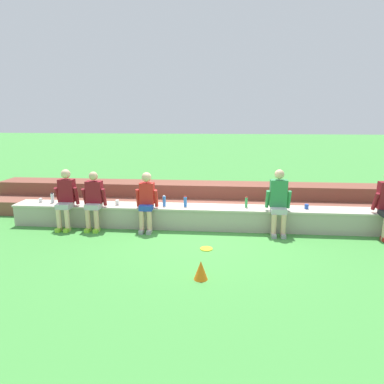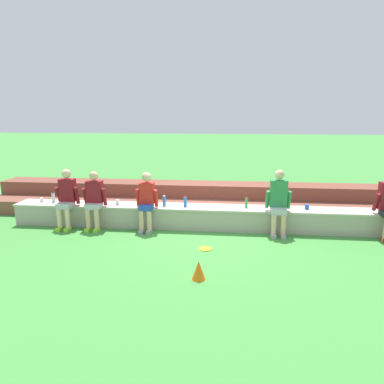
{
  "view_description": "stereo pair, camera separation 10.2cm",
  "coord_description": "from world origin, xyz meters",
  "px_view_note": "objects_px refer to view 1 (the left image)",
  "views": [
    {
      "loc": [
        0.38,
        -7.28,
        2.62
      ],
      "look_at": [
        -0.29,
        0.29,
        0.86
      ],
      "focal_mm": 31.42,
      "sensor_mm": 36.0,
      "label": 1
    },
    {
      "loc": [
        0.48,
        -7.27,
        2.62
      ],
      "look_at": [
        -0.29,
        0.29,
        0.86
      ],
      "focal_mm": 31.42,
      "sensor_mm": 36.0,
      "label": 2
    }
  ],
  "objects_px": {
    "water_bottle_near_right": "(52,198)",
    "frisbee": "(206,249)",
    "person_center": "(147,200)",
    "plastic_cup_left_end": "(307,206)",
    "water_bottle_near_left": "(164,201)",
    "plastic_cup_middle": "(41,200)",
    "water_bottle_mid_left": "(246,202)",
    "person_far_left": "(66,197)",
    "sports_cone": "(201,270)",
    "plastic_cup_right_end": "(117,202)",
    "person_right_of_center": "(278,200)",
    "water_bottle_mid_right": "(185,202)",
    "person_left_of_center": "(94,199)"
  },
  "relations": [
    {
      "from": "water_bottle_near_right",
      "to": "frisbee",
      "type": "distance_m",
      "value": 4.11
    },
    {
      "from": "plastic_cup_right_end",
      "to": "sports_cone",
      "type": "xyz_separation_m",
      "value": [
        2.16,
        -2.54,
        -0.41
      ]
    },
    {
      "from": "frisbee",
      "to": "sports_cone",
      "type": "distance_m",
      "value": 1.27
    },
    {
      "from": "water_bottle_mid_right",
      "to": "plastic_cup_left_end",
      "type": "relative_size",
      "value": 2.32
    },
    {
      "from": "person_right_of_center",
      "to": "water_bottle_mid_left",
      "type": "distance_m",
      "value": 0.75
    },
    {
      "from": "plastic_cup_middle",
      "to": "frisbee",
      "type": "relative_size",
      "value": 0.41
    },
    {
      "from": "person_left_of_center",
      "to": "frisbee",
      "type": "bearing_deg",
      "value": -20.57
    },
    {
      "from": "water_bottle_mid_right",
      "to": "water_bottle_near_right",
      "type": "bearing_deg",
      "value": 178.66
    },
    {
      "from": "plastic_cup_left_end",
      "to": "plastic_cup_right_end",
      "type": "distance_m",
      "value": 4.41
    },
    {
      "from": "person_right_of_center",
      "to": "sports_cone",
      "type": "xyz_separation_m",
      "value": [
        -1.57,
        -2.29,
        -0.62
      ]
    },
    {
      "from": "water_bottle_mid_left",
      "to": "water_bottle_near_left",
      "type": "bearing_deg",
      "value": -178.08
    },
    {
      "from": "person_center",
      "to": "plastic_cup_middle",
      "type": "distance_m",
      "value": 2.76
    },
    {
      "from": "person_left_of_center",
      "to": "person_right_of_center",
      "type": "height_order",
      "value": "person_right_of_center"
    },
    {
      "from": "person_far_left",
      "to": "water_bottle_mid_left",
      "type": "xyz_separation_m",
      "value": [
        4.18,
        0.32,
        -0.11
      ]
    },
    {
      "from": "water_bottle_near_left",
      "to": "frisbee",
      "type": "bearing_deg",
      "value": -50.3
    },
    {
      "from": "person_center",
      "to": "sports_cone",
      "type": "height_order",
      "value": "person_center"
    },
    {
      "from": "water_bottle_near_left",
      "to": "frisbee",
      "type": "xyz_separation_m",
      "value": [
        1.06,
        -1.27,
        -0.63
      ]
    },
    {
      "from": "plastic_cup_left_end",
      "to": "sports_cone",
      "type": "xyz_separation_m",
      "value": [
        -2.26,
        -2.59,
        -0.41
      ]
    },
    {
      "from": "person_left_of_center",
      "to": "plastic_cup_middle",
      "type": "relative_size",
      "value": 13.47
    },
    {
      "from": "person_center",
      "to": "water_bottle_mid_left",
      "type": "xyz_separation_m",
      "value": [
        2.27,
        0.33,
        -0.09
      ]
    },
    {
      "from": "person_center",
      "to": "frisbee",
      "type": "height_order",
      "value": "person_center"
    },
    {
      "from": "person_far_left",
      "to": "person_left_of_center",
      "type": "distance_m",
      "value": 0.68
    },
    {
      "from": "person_far_left",
      "to": "sports_cone",
      "type": "relative_size",
      "value": 4.34
    },
    {
      "from": "frisbee",
      "to": "plastic_cup_left_end",
      "type": "bearing_deg",
      "value": 30.99
    },
    {
      "from": "plastic_cup_right_end",
      "to": "frisbee",
      "type": "relative_size",
      "value": 0.48
    },
    {
      "from": "water_bottle_near_right",
      "to": "plastic_cup_left_end",
      "type": "height_order",
      "value": "water_bottle_near_right"
    },
    {
      "from": "frisbee",
      "to": "water_bottle_near_right",
      "type": "bearing_deg",
      "value": 160.52
    },
    {
      "from": "water_bottle_mid_left",
      "to": "sports_cone",
      "type": "xyz_separation_m",
      "value": [
        -0.89,
        -2.6,
        -0.47
      ]
    },
    {
      "from": "plastic_cup_left_end",
      "to": "plastic_cup_middle",
      "type": "xyz_separation_m",
      "value": [
        -6.37,
        0.03,
        -0.0
      ]
    },
    {
      "from": "person_left_of_center",
      "to": "plastic_cup_middle",
      "type": "xyz_separation_m",
      "value": [
        -1.5,
        0.37,
        -0.16
      ]
    },
    {
      "from": "person_center",
      "to": "plastic_cup_left_end",
      "type": "bearing_deg",
      "value": 5.18
    },
    {
      "from": "water_bottle_near_left",
      "to": "water_bottle_mid_left",
      "type": "relative_size",
      "value": 1.02
    },
    {
      "from": "person_left_of_center",
      "to": "plastic_cup_middle",
      "type": "distance_m",
      "value": 1.55
    },
    {
      "from": "plastic_cup_left_end",
      "to": "sports_cone",
      "type": "relative_size",
      "value": 0.34
    },
    {
      "from": "water_bottle_mid_left",
      "to": "plastic_cup_right_end",
      "type": "distance_m",
      "value": 3.05
    },
    {
      "from": "person_left_of_center",
      "to": "person_center",
      "type": "height_order",
      "value": "same"
    },
    {
      "from": "water_bottle_mid_left",
      "to": "person_right_of_center",
      "type": "bearing_deg",
      "value": -23.93
    },
    {
      "from": "water_bottle_near_left",
      "to": "water_bottle_near_right",
      "type": "xyz_separation_m",
      "value": [
        -2.77,
        0.08,
        -0.01
      ]
    },
    {
      "from": "person_center",
      "to": "water_bottle_near_left",
      "type": "relative_size",
      "value": 5.24
    },
    {
      "from": "person_far_left",
      "to": "plastic_cup_right_end",
      "type": "bearing_deg",
      "value": 13.21
    },
    {
      "from": "water_bottle_mid_right",
      "to": "sports_cone",
      "type": "bearing_deg",
      "value": -78.26
    },
    {
      "from": "sports_cone",
      "to": "plastic_cup_left_end",
      "type": "bearing_deg",
      "value": 48.99
    },
    {
      "from": "water_bottle_mid_right",
      "to": "plastic_cup_middle",
      "type": "xyz_separation_m",
      "value": [
        -3.58,
        0.09,
        -0.07
      ]
    },
    {
      "from": "person_left_of_center",
      "to": "frisbee",
      "type": "xyz_separation_m",
      "value": [
        2.65,
        -0.99,
        -0.71
      ]
    },
    {
      "from": "water_bottle_mid_left",
      "to": "plastic_cup_left_end",
      "type": "xyz_separation_m",
      "value": [
        1.37,
        -0.0,
        -0.07
      ]
    },
    {
      "from": "person_center",
      "to": "plastic_cup_left_end",
      "type": "relative_size",
      "value": 12.53
    },
    {
      "from": "water_bottle_mid_left",
      "to": "person_far_left",
      "type": "bearing_deg",
      "value": -175.63
    },
    {
      "from": "water_bottle_mid_right",
      "to": "plastic_cup_middle",
      "type": "height_order",
      "value": "water_bottle_mid_right"
    },
    {
      "from": "water_bottle_mid_left",
      "to": "sports_cone",
      "type": "height_order",
      "value": "water_bottle_mid_left"
    },
    {
      "from": "water_bottle_near_left",
      "to": "plastic_cup_right_end",
      "type": "relative_size",
      "value": 2.15
    }
  ]
}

